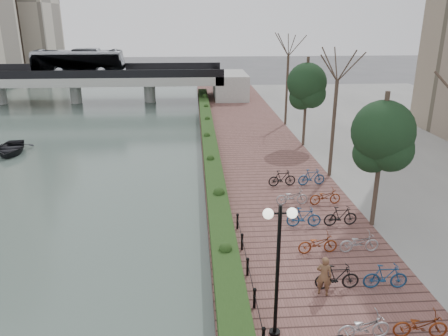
{
  "coord_description": "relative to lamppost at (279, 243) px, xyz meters",
  "views": [
    {
      "loc": [
        -0.54,
        -9.69,
        10.11
      ],
      "look_at": [
        1.07,
        13.57,
        2.0
      ],
      "focal_mm": 35.0,
      "sensor_mm": 36.0,
      "label": 1
    }
  ],
  "objects": [
    {
      "name": "pedestrian",
      "position": [
        2.13,
        1.98,
        -2.5
      ],
      "size": [
        0.66,
        0.55,
        1.54
      ],
      "primitive_type": "imported",
      "rotation": [
        0.0,
        0.0,
        2.76
      ],
      "color": "brown",
      "rests_on": "promenade"
    },
    {
      "name": "bicycle_parking",
      "position": [
        3.63,
        6.04,
        -2.79
      ],
      "size": [
        2.4,
        14.69,
        1.0
      ],
      "color": "#A7A6AB",
      "rests_on": "promenade"
    },
    {
      "name": "bridge",
      "position": [
        -16.72,
        43.37,
        -0.39
      ],
      "size": [
        36.0,
        10.77,
        6.5
      ],
      "color": "#A6A6A1",
      "rests_on": "ground"
    },
    {
      "name": "lamppost",
      "position": [
        0.0,
        0.0,
        0.0
      ],
      "size": [
        1.02,
        0.32,
        4.49
      ],
      "color": "black",
      "rests_on": "promenade"
    },
    {
      "name": "promenade",
      "position": [
        2.13,
        15.87,
        -3.52
      ],
      "size": [
        8.0,
        75.0,
        0.5
      ],
      "primitive_type": "cube",
      "color": "brown",
      "rests_on": "ground"
    },
    {
      "name": "street_trees",
      "position": [
        6.13,
        11.05,
        -0.08
      ],
      "size": [
        3.2,
        37.12,
        6.8
      ],
      "color": "#362C20",
      "rests_on": "promenade"
    },
    {
      "name": "boat",
      "position": [
        -16.72,
        22.23,
        -3.32
      ],
      "size": [
        3.52,
        4.5,
        0.85
      ],
      "primitive_type": "imported",
      "rotation": [
        0.0,
        0.0,
        0.15
      ],
      "color": "black",
      "rests_on": "river_water"
    },
    {
      "name": "hedge",
      "position": [
        -1.27,
        18.37,
        -2.97
      ],
      "size": [
        1.1,
        56.0,
        0.6
      ],
      "primitive_type": "cube",
      "color": "#1D3714",
      "rests_on": "promenade"
    },
    {
      "name": "chain_fence",
      "position": [
        -0.47,
        0.37,
        -2.92
      ],
      "size": [
        0.1,
        14.1,
        0.7
      ],
      "color": "black",
      "rests_on": "promenade"
    },
    {
      "name": "river_water",
      "position": [
        -16.87,
        23.37,
        -3.76
      ],
      "size": [
        30.0,
        130.0,
        0.02
      ],
      "primitive_type": "cube",
      "color": "#4B5E57",
      "rests_on": "ground"
    }
  ]
}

